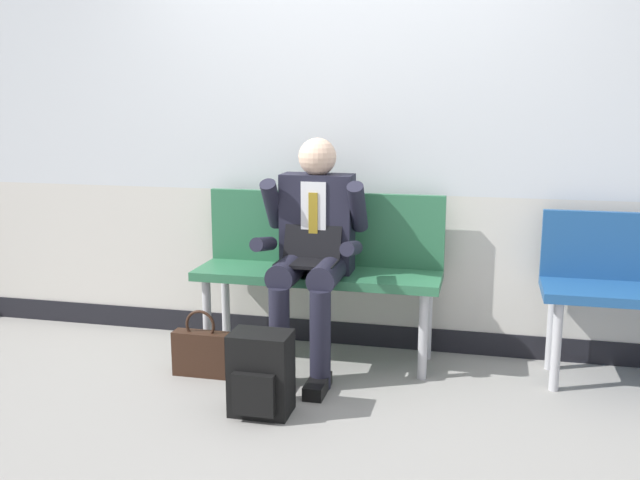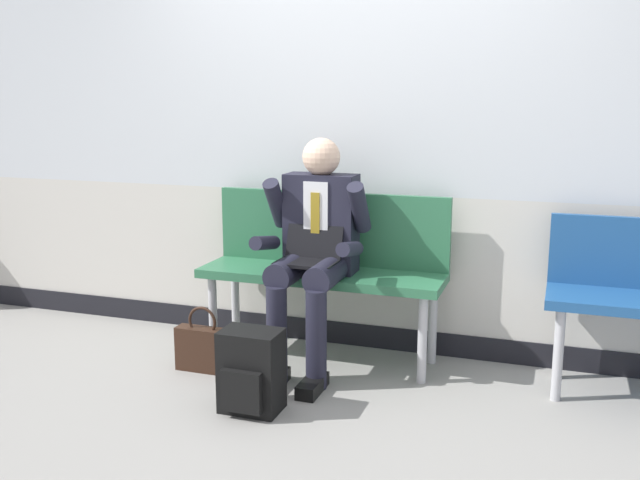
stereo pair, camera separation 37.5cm
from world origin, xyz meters
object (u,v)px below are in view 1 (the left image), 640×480
(backpack, at_px, (261,374))
(bench_with_person, at_px, (320,259))
(person_seated, at_px, (312,247))
(handbag, at_px, (201,352))

(backpack, bearing_deg, bench_with_person, 83.31)
(person_seated, xyz_separation_m, handbag, (-0.56, -0.25, -0.56))
(bench_with_person, relative_size, handbag, 3.76)
(person_seated, relative_size, handbag, 3.45)
(backpack, relative_size, handbag, 1.09)
(person_seated, height_order, backpack, person_seated)
(bench_with_person, height_order, backpack, bench_with_person)
(backpack, distance_m, handbag, 0.60)
(bench_with_person, bearing_deg, backpack, -96.69)
(backpack, height_order, handbag, backpack)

